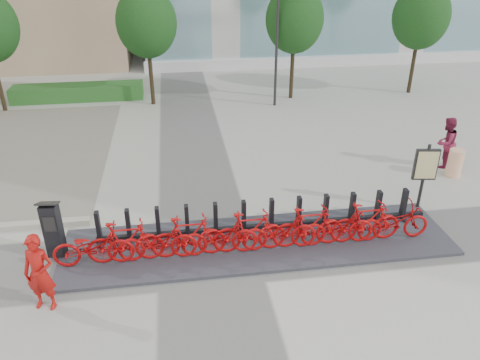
{
  "coord_description": "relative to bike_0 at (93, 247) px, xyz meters",
  "views": [
    {
      "loc": [
        -0.57,
        -9.18,
        6.76
      ],
      "look_at": [
        1.0,
        1.5,
        1.2
      ],
      "focal_mm": 35.0,
      "sensor_mm": 36.0,
      "label": 1
    }
  ],
  "objects": [
    {
      "name": "ground",
      "position": [
        2.6,
        0.05,
        -0.56
      ],
      "size": [
        120.0,
        120.0,
        0.0
      ],
      "primitive_type": "plane",
      "color": "#BBBAAF"
    },
    {
      "name": "hedge_b",
      "position": [
        -2.4,
        13.25,
        -0.21
      ],
      "size": [
        6.0,
        1.2,
        0.7
      ],
      "primitive_type": "cube",
      "color": "#285F21",
      "rests_on": "ground"
    },
    {
      "name": "tree_1",
      "position": [
        1.1,
        12.05,
        3.03
      ],
      "size": [
        2.6,
        2.6,
        5.1
      ],
      "color": "black",
      "rests_on": "ground"
    },
    {
      "name": "tree_2",
      "position": [
        7.6,
        12.05,
        3.03
      ],
      "size": [
        2.6,
        2.6,
        5.1
      ],
      "color": "black",
      "rests_on": "ground"
    },
    {
      "name": "tree_3",
      "position": [
        13.6,
        12.05,
        3.03
      ],
      "size": [
        2.6,
        2.6,
        5.1
      ],
      "color": "black",
      "rests_on": "ground"
    },
    {
      "name": "streetlamp",
      "position": [
        6.6,
        11.05,
        2.58
      ],
      "size": [
        2.0,
        0.2,
        5.0
      ],
      "color": "black",
      "rests_on": "ground"
    },
    {
      "name": "dock_pad",
      "position": [
        3.9,
        0.35,
        -0.52
      ],
      "size": [
        9.6,
        2.4,
        0.08
      ],
      "primitive_type": "cube",
      "color": "#373841",
      "rests_on": "ground"
    },
    {
      "name": "dock_rail_posts",
      "position": [
        3.96,
        0.82,
        -0.05
      ],
      "size": [
        8.02,
        0.5,
        0.85
      ],
      "primitive_type": null,
      "color": "black",
      "rests_on": "dock_pad"
    },
    {
      "name": "bike_0",
      "position": [
        0.0,
        0.0,
        0.0
      ],
      "size": [
        1.82,
        0.63,
        0.96
      ],
      "primitive_type": "imported",
      "rotation": [
        0.0,
        0.0,
        1.57
      ],
      "color": "#AB0809",
      "rests_on": "dock_pad"
    },
    {
      "name": "bike_1",
      "position": [
        0.72,
        0.0,
        0.05
      ],
      "size": [
        1.76,
        0.5,
        1.06
      ],
      "primitive_type": "imported",
      "rotation": [
        0.0,
        0.0,
        1.57
      ],
      "color": "#AB0809",
      "rests_on": "dock_pad"
    },
    {
      "name": "bike_2",
      "position": [
        1.44,
        0.0,
        0.0
      ],
      "size": [
        1.82,
        0.63,
        0.96
      ],
      "primitive_type": "imported",
      "rotation": [
        0.0,
        0.0,
        1.57
      ],
      "color": "#AB0809",
      "rests_on": "dock_pad"
    },
    {
      "name": "bike_3",
      "position": [
        2.16,
        0.0,
        0.05
      ],
      "size": [
        1.76,
        0.5,
        1.06
      ],
      "primitive_type": "imported",
      "rotation": [
        0.0,
        0.0,
        1.57
      ],
      "color": "#AB0809",
      "rests_on": "dock_pad"
    },
    {
      "name": "bike_4",
      "position": [
        2.88,
        0.0,
        0.0
      ],
      "size": [
        1.82,
        0.63,
        0.96
      ],
      "primitive_type": "imported",
      "rotation": [
        0.0,
        0.0,
        1.57
      ],
      "color": "#AB0809",
      "rests_on": "dock_pad"
    },
    {
      "name": "bike_5",
      "position": [
        3.6,
        0.0,
        0.05
      ],
      "size": [
        1.76,
        0.5,
        1.06
      ],
      "primitive_type": "imported",
      "rotation": [
        0.0,
        0.0,
        1.57
      ],
      "color": "#AB0809",
      "rests_on": "dock_pad"
    },
    {
      "name": "bike_6",
      "position": [
        4.32,
        0.0,
        0.0
      ],
      "size": [
        1.82,
        0.63,
        0.96
      ],
      "primitive_type": "imported",
      "rotation": [
        0.0,
        0.0,
        1.57
      ],
      "color": "#AB0809",
      "rests_on": "dock_pad"
    },
    {
      "name": "bike_7",
      "position": [
        5.04,
        0.0,
        0.05
      ],
      "size": [
        1.76,
        0.5,
        1.06
      ],
      "primitive_type": "imported",
      "rotation": [
        0.0,
        0.0,
        1.57
      ],
      "color": "#AB0809",
      "rests_on": "dock_pad"
    },
    {
      "name": "bike_8",
      "position": [
        5.76,
        0.0,
        0.0
      ],
      "size": [
        1.82,
        0.63,
        0.96
      ],
      "primitive_type": "imported",
      "rotation": [
        0.0,
        0.0,
        1.57
      ],
      "color": "#AB0809",
      "rests_on": "dock_pad"
    },
    {
      "name": "bike_9",
      "position": [
        6.48,
        0.0,
        0.05
      ],
      "size": [
        1.76,
        0.5,
        1.06
      ],
      "primitive_type": "imported",
      "rotation": [
        0.0,
        0.0,
        1.57
      ],
      "color": "#AB0809",
      "rests_on": "dock_pad"
    },
    {
      "name": "bike_10",
      "position": [
        7.2,
        0.0,
        0.0
      ],
      "size": [
        1.82,
        0.63,
        0.96
      ],
      "primitive_type": "imported",
      "rotation": [
        0.0,
        0.0,
        1.57
      ],
      "color": "#AB0809",
      "rests_on": "dock_pad"
    },
    {
      "name": "kiosk",
      "position": [
        -0.94,
        0.52,
        0.23
      ],
      "size": [
        0.49,
        0.42,
        1.48
      ],
      "rotation": [
        0.0,
        0.0,
        -0.1
      ],
      "color": "black",
      "rests_on": "dock_pad"
    },
    {
      "name": "worker_red",
      "position": [
        -0.84,
        -1.21,
        0.3
      ],
      "size": [
        0.71,
        0.55,
        1.72
      ],
      "primitive_type": "imported",
      "rotation": [
        0.0,
        0.0,
        -0.24
      ],
      "color": "#AE110D",
      "rests_on": "ground"
    },
    {
      "name": "pedestrian",
      "position": [
        10.75,
        3.88,
        0.3
      ],
      "size": [
        1.03,
        0.96,
        1.71
      ],
      "primitive_type": "imported",
      "rotation": [
        0.0,
        0.0,
        3.62
      ],
      "color": "maroon",
      "rests_on": "ground"
    },
    {
      "name": "construction_barrel",
      "position": [
        10.75,
        3.18,
        -0.11
      ],
      "size": [
        0.56,
        0.56,
        0.89
      ],
      "primitive_type": "cylinder",
      "rotation": [
        0.0,
        0.0,
        -0.23
      ],
      "color": "orange",
      "rests_on": "ground"
    },
    {
      "name": "map_sign",
      "position": [
        8.63,
        1.36,
        0.74
      ],
      "size": [
        0.65,
        0.2,
        1.97
      ],
      "rotation": [
        0.0,
        0.0,
        -0.15
      ],
      "color": "black",
      "rests_on": "ground"
    }
  ]
}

